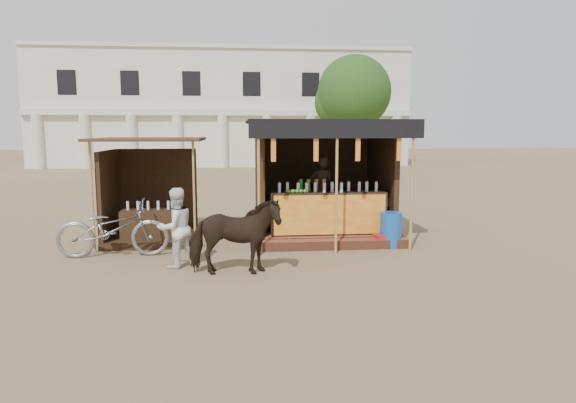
{
  "coord_description": "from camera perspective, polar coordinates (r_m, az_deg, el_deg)",
  "views": [
    {
      "loc": [
        -1.02,
        -8.79,
        2.57
      ],
      "look_at": [
        0.0,
        1.6,
        1.1
      ],
      "focal_mm": 32.0,
      "sensor_mm": 36.0,
      "label": 1
    }
  ],
  "objects": [
    {
      "name": "background_building",
      "position": [
        38.77,
        -7.18,
        10.03
      ],
      "size": [
        26.0,
        7.45,
        8.18
      ],
      "color": "silver",
      "rests_on": "ground"
    },
    {
      "name": "motorbike",
      "position": [
        10.98,
        -18.89,
        -2.86
      ],
      "size": [
        2.25,
        0.89,
        1.16
      ],
      "primitive_type": "imported",
      "rotation": [
        0.0,
        0.0,
        1.63
      ],
      "color": "gray",
      "rests_on": "ground"
    },
    {
      "name": "ground",
      "position": [
        9.21,
        0.99,
        -8.18
      ],
      "size": [
        120.0,
        120.0,
        0.0
      ],
      "primitive_type": "plane",
      "color": "#846B4C",
      "rests_on": "ground"
    },
    {
      "name": "cooler",
      "position": [
        12.01,
        8.98,
        -3.31
      ],
      "size": [
        0.73,
        0.58,
        0.46
      ],
      "color": "#1A794B",
      "rests_on": "ground"
    },
    {
      "name": "bystander",
      "position": [
        9.8,
        -12.37,
        -2.87
      ],
      "size": [
        0.92,
        0.89,
        1.5
      ],
      "primitive_type": "imported",
      "rotation": [
        0.0,
        0.0,
        3.77
      ],
      "color": "white",
      "rests_on": "ground"
    },
    {
      "name": "tree",
      "position": [
        31.74,
        6.96,
        11.68
      ],
      "size": [
        4.5,
        4.4,
        7.0
      ],
      "color": "#382314",
      "rests_on": "ground"
    },
    {
      "name": "cow",
      "position": [
        9.12,
        -5.99,
        -3.92
      ],
      "size": [
        1.65,
        0.77,
        1.38
      ],
      "primitive_type": "imported",
      "rotation": [
        0.0,
        0.0,
        1.56
      ],
      "color": "black",
      "rests_on": "ground"
    },
    {
      "name": "main_stall",
      "position": [
        12.41,
        3.81,
        0.85
      ],
      "size": [
        3.6,
        3.61,
        2.78
      ],
      "color": "brown",
      "rests_on": "ground"
    },
    {
      "name": "blue_barrel",
      "position": [
        11.5,
        11.37,
        -3.09
      ],
      "size": [
        0.47,
        0.47,
        0.77
      ],
      "primitive_type": "cylinder",
      "rotation": [
        0.0,
        0.0,
        -0.0
      ],
      "color": "#164EA8",
      "rests_on": "ground"
    },
    {
      "name": "secondary_stall",
      "position": [
        12.33,
        -15.59,
        -0.29
      ],
      "size": [
        2.4,
        2.4,
        2.38
      ],
      "color": "#372214",
      "rests_on": "ground"
    },
    {
      "name": "red_crate",
      "position": [
        11.5,
        10.52,
        -4.3
      ],
      "size": [
        0.43,
        0.42,
        0.29
      ],
      "primitive_type": "cube",
      "rotation": [
        0.0,
        0.0,
        0.18
      ],
      "color": "#AE1E1D",
      "rests_on": "ground"
    }
  ]
}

